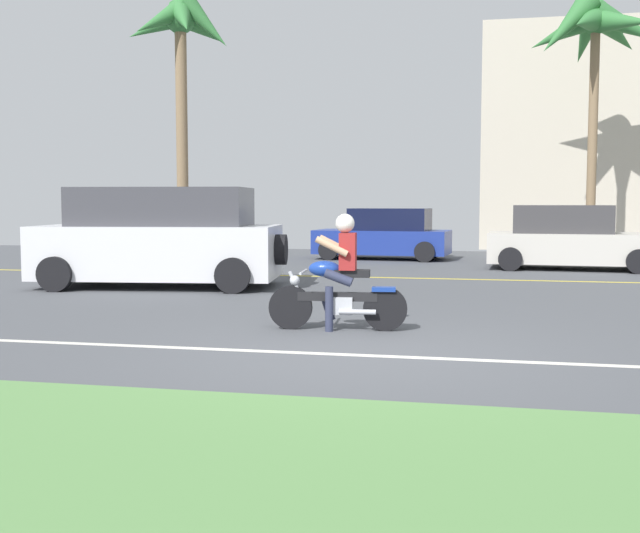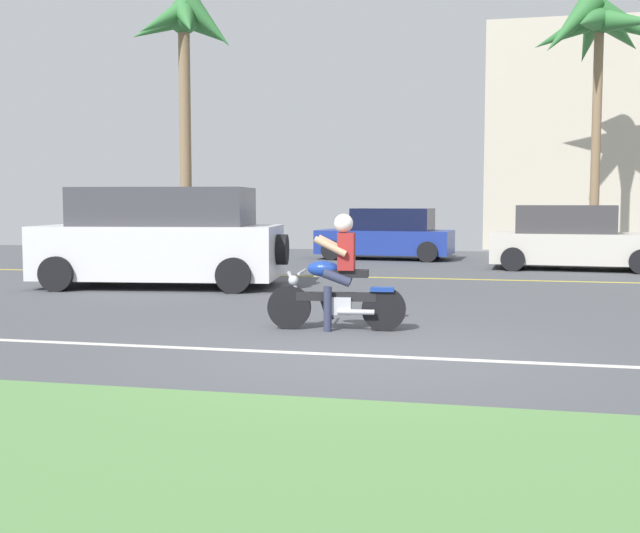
{
  "view_description": "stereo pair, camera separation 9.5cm",
  "coord_description": "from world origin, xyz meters",
  "px_view_note": "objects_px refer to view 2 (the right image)",
  "views": [
    {
      "loc": [
        1.33,
        -8.21,
        1.62
      ],
      "look_at": [
        -1.21,
        3.64,
        0.62
      ],
      "focal_mm": 43.89,
      "sensor_mm": 36.0,
      "label": 1
    },
    {
      "loc": [
        1.42,
        -8.18,
        1.62
      ],
      "look_at": [
        -1.21,
        3.64,
        0.62
      ],
      "focal_mm": 43.89,
      "sensor_mm": 36.0,
      "label": 2
    }
  ],
  "objects_px": {
    "motorcyclist": "(337,281)",
    "parked_car_2": "(572,239)",
    "palm_tree_1": "(599,34)",
    "parked_car_0": "(163,238)",
    "parked_car_1": "(387,235)",
    "palm_tree_2": "(184,41)",
    "suv_nearby": "(162,239)"
  },
  "relations": [
    {
      "from": "motorcyclist",
      "to": "parked_car_1",
      "type": "distance_m",
      "value": 12.48
    },
    {
      "from": "parked_car_0",
      "to": "palm_tree_2",
      "type": "bearing_deg",
      "value": 103.64
    },
    {
      "from": "motorcyclist",
      "to": "parked_car_2",
      "type": "distance_m",
      "value": 10.71
    },
    {
      "from": "parked_car_1",
      "to": "palm_tree_2",
      "type": "distance_m",
      "value": 9.01
    },
    {
      "from": "motorcyclist",
      "to": "parked_car_2",
      "type": "xyz_separation_m",
      "value": [
        3.75,
        10.03,
        0.1
      ]
    },
    {
      "from": "parked_car_0",
      "to": "parked_car_2",
      "type": "xyz_separation_m",
      "value": [
        10.41,
        0.32,
        0.05
      ]
    },
    {
      "from": "motorcyclist",
      "to": "palm_tree_1",
      "type": "bearing_deg",
      "value": 71.54
    },
    {
      "from": "suv_nearby",
      "to": "palm_tree_2",
      "type": "distance_m",
      "value": 11.57
    },
    {
      "from": "motorcyclist",
      "to": "palm_tree_1",
      "type": "relative_size",
      "value": 0.23
    },
    {
      "from": "parked_car_2",
      "to": "palm_tree_2",
      "type": "relative_size",
      "value": 0.5
    },
    {
      "from": "suv_nearby",
      "to": "parked_car_2",
      "type": "relative_size",
      "value": 1.21
    },
    {
      "from": "motorcyclist",
      "to": "parked_car_2",
      "type": "bearing_deg",
      "value": 69.51
    },
    {
      "from": "parked_car_1",
      "to": "parked_car_2",
      "type": "relative_size",
      "value": 0.96
    },
    {
      "from": "parked_car_2",
      "to": "palm_tree_1",
      "type": "bearing_deg",
      "value": 76.71
    },
    {
      "from": "parked_car_2",
      "to": "parked_car_0",
      "type": "bearing_deg",
      "value": -178.25
    },
    {
      "from": "parked_car_1",
      "to": "parked_car_2",
      "type": "height_order",
      "value": "parked_car_2"
    },
    {
      "from": "parked_car_0",
      "to": "parked_car_2",
      "type": "relative_size",
      "value": 1.02
    },
    {
      "from": "parked_car_0",
      "to": "parked_car_1",
      "type": "relative_size",
      "value": 1.06
    },
    {
      "from": "parked_car_0",
      "to": "parked_car_2",
      "type": "distance_m",
      "value": 10.41
    },
    {
      "from": "parked_car_0",
      "to": "palm_tree_2",
      "type": "distance_m",
      "value": 7.3
    },
    {
      "from": "motorcyclist",
      "to": "parked_car_0",
      "type": "relative_size",
      "value": 0.43
    },
    {
      "from": "motorcyclist",
      "to": "parked_car_0",
      "type": "height_order",
      "value": "motorcyclist"
    },
    {
      "from": "parked_car_0",
      "to": "parked_car_1",
      "type": "bearing_deg",
      "value": 25.86
    },
    {
      "from": "parked_car_1",
      "to": "suv_nearby",
      "type": "bearing_deg",
      "value": -111.77
    },
    {
      "from": "parked_car_1",
      "to": "palm_tree_2",
      "type": "xyz_separation_m",
      "value": [
        -6.61,
        1.34,
        5.97
      ]
    },
    {
      "from": "suv_nearby",
      "to": "parked_car_2",
      "type": "bearing_deg",
      "value": 35.49
    },
    {
      "from": "motorcyclist",
      "to": "suv_nearby",
      "type": "xyz_separation_m",
      "value": [
        -4.29,
        4.3,
        0.3
      ]
    },
    {
      "from": "motorcyclist",
      "to": "parked_car_1",
      "type": "relative_size",
      "value": 0.45
    },
    {
      "from": "motorcyclist",
      "to": "suv_nearby",
      "type": "distance_m",
      "value": 6.08
    },
    {
      "from": "motorcyclist",
      "to": "parked_car_0",
      "type": "xyz_separation_m",
      "value": [
        -6.66,
        9.71,
        0.05
      ]
    },
    {
      "from": "parked_car_0",
      "to": "parked_car_1",
      "type": "distance_m",
      "value": 6.25
    },
    {
      "from": "suv_nearby",
      "to": "parked_car_0",
      "type": "bearing_deg",
      "value": 113.66
    }
  ]
}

